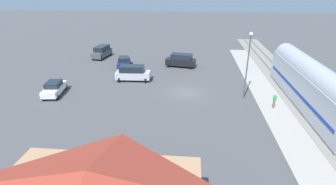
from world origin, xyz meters
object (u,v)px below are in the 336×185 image
at_px(suv_charcoal, 102,52).
at_px(light_pole_near_platform, 248,58).
at_px(pedestrian_on_platform, 274,100).
at_px(sedan_navy, 124,62).
at_px(sedan_white, 54,88).
at_px(suv_black, 181,60).
at_px(suv_silver, 133,73).

height_order(suv_charcoal, light_pole_near_platform, light_pole_near_platform).
relative_size(pedestrian_on_platform, sedan_navy, 0.36).
relative_size(pedestrian_on_platform, sedan_white, 0.36).
relative_size(sedan_navy, suv_charcoal, 0.92).
relative_size(suv_black, suv_charcoal, 1.01).
xyz_separation_m(suv_silver, light_pole_near_platform, (-14.97, 4.89, 3.91)).
distance_m(suv_black, suv_silver, 9.87).
relative_size(sedan_navy, suv_silver, 0.95).
bearing_deg(sedan_navy, suv_silver, 115.04).
bearing_deg(light_pole_near_platform, suv_silver, -18.08).
distance_m(pedestrian_on_platform, suv_charcoal, 32.82).
xyz_separation_m(pedestrian_on_platform, light_pole_near_platform, (2.70, -3.17, 3.78)).
relative_size(suv_black, light_pole_near_platform, 0.64).
bearing_deg(suv_silver, sedan_white, 34.55).
distance_m(suv_silver, light_pole_near_platform, 16.22).
bearing_deg(suv_charcoal, sedan_navy, 135.65).
xyz_separation_m(suv_black, sedan_white, (15.39, 13.38, -0.27)).
xyz_separation_m(sedan_white, suv_charcoal, (-0.26, -17.78, 0.27)).
distance_m(sedan_white, suv_charcoal, 17.78).
height_order(pedestrian_on_platform, suv_silver, suv_silver).
xyz_separation_m(sedan_navy, suv_charcoal, (5.60, -5.47, 0.27)).
bearing_deg(light_pole_near_platform, suv_charcoal, -35.28).
distance_m(sedan_navy, suv_silver, 6.91).
distance_m(suv_black, suv_charcoal, 15.76).
relative_size(suv_charcoal, suv_silver, 1.03).
distance_m(suv_black, light_pole_near_platform, 15.31).
relative_size(suv_silver, light_pole_near_platform, 0.62).
height_order(suv_black, sedan_navy, suv_black).
relative_size(suv_black, suv_silver, 1.04).
bearing_deg(suv_silver, suv_black, -132.01).
distance_m(pedestrian_on_platform, sedan_white, 26.53).
height_order(sedan_navy, suv_charcoal, suv_charcoal).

